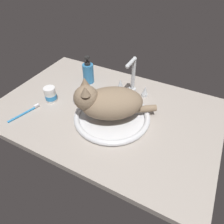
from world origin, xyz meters
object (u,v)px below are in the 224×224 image
(faucet, at_px, (132,80))
(cat, at_px, (107,102))
(soap_pump_bottle, at_px, (88,73))
(toothbrush, at_px, (25,113))
(pill_bottle, at_px, (51,95))
(sink_basin, at_px, (112,116))

(faucet, relative_size, cat, 0.61)
(cat, xyz_separation_m, soap_pump_bottle, (-0.25, 0.24, -0.04))
(faucet, distance_m, toothbrush, 0.57)
(pill_bottle, relative_size, soap_pump_bottle, 0.50)
(sink_basin, xyz_separation_m, toothbrush, (-0.40, -0.17, -0.01))
(faucet, bearing_deg, sink_basin, -90.00)
(cat, distance_m, soap_pump_bottle, 0.35)
(soap_pump_bottle, bearing_deg, sink_basin, -39.21)
(sink_basin, height_order, pill_bottle, pill_bottle)
(sink_basin, bearing_deg, cat, -145.09)
(faucet, relative_size, toothbrush, 1.29)
(sink_basin, distance_m, faucet, 0.25)
(faucet, bearing_deg, toothbrush, -134.47)
(toothbrush, bearing_deg, cat, 22.54)
(soap_pump_bottle, bearing_deg, pill_bottle, -107.07)
(cat, relative_size, toothbrush, 2.11)
(sink_basin, bearing_deg, toothbrush, -156.77)
(faucet, height_order, soap_pump_bottle, faucet)
(faucet, relative_size, pill_bottle, 2.64)
(sink_basin, xyz_separation_m, soap_pump_bottle, (-0.27, 0.22, 0.05))
(pill_bottle, height_order, toothbrush, pill_bottle)
(pill_bottle, xyz_separation_m, soap_pump_bottle, (0.08, 0.25, 0.02))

